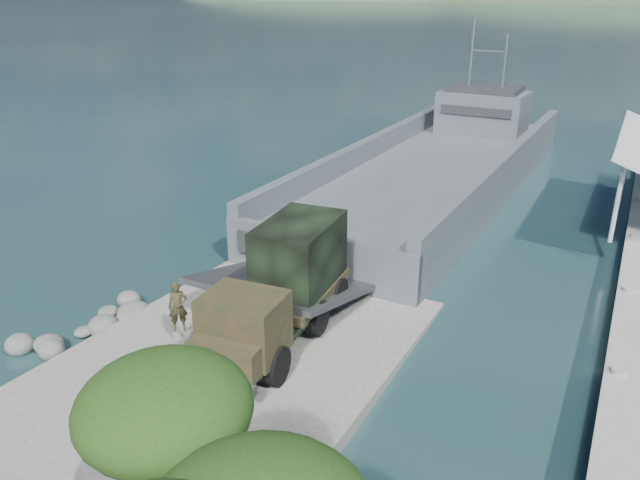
% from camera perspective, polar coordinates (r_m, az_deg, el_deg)
% --- Properties ---
extents(ground, '(1400.00, 1400.00, 0.00)m').
position_cam_1_polar(ground, '(21.02, -8.92, -12.18)').
color(ground, '#1B3C41').
rests_on(ground, ground).
extents(boat_ramp, '(10.00, 18.00, 0.50)m').
position_cam_1_polar(boat_ramp, '(20.23, -10.65, -12.96)').
color(boat_ramp, slate).
rests_on(boat_ramp, ground).
extents(shoreline_rocks, '(3.20, 5.60, 0.90)m').
position_cam_1_polar(shoreline_rocks, '(25.03, -19.94, -7.33)').
color(shoreline_rocks, '#555553').
rests_on(shoreline_rocks, ground).
extents(landing_craft, '(9.81, 35.68, 10.53)m').
position_cam_1_polar(landing_craft, '(38.95, 10.37, 5.56)').
color(landing_craft, '#4D555B').
rests_on(landing_craft, ground).
extents(military_truck, '(3.15, 8.10, 3.67)m').
position_cam_1_polar(military_truck, '(21.30, -3.42, -4.17)').
color(military_truck, black).
rests_on(military_truck, boat_ramp).
extents(soldier, '(0.77, 0.75, 1.78)m').
position_cam_1_polar(soldier, '(21.79, -12.78, -6.86)').
color(soldier, '#202F1A').
rests_on(soldier, boat_ramp).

